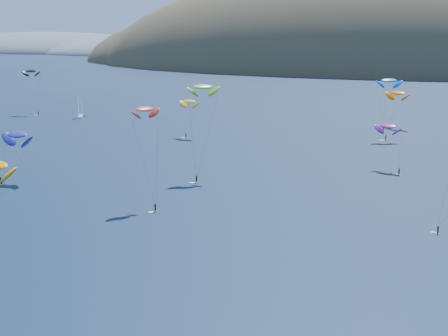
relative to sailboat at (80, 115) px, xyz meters
name	(u,v)px	position (x,y,z in m)	size (l,w,h in m)	color
island	(417,78)	(139.70, 372.22, -11.65)	(730.00, 300.00, 210.00)	#3D3526
headland	(64,53)	(-344.96, 559.93, -4.28)	(460.00, 250.00, 60.00)	slate
sailboat	(80,115)	(0.00, 0.00, 0.00)	(9.03, 8.67, 10.81)	white
kitesurfer_1	(189,101)	(61.13, -28.63, 11.74)	(8.74, 7.71, 14.93)	yellow
kitesurfer_3	(203,87)	(84.56, -81.46, 22.75)	(9.11, 14.35, 26.05)	yellow
kitesurfer_4	(389,81)	(129.49, -10.79, 19.46)	(9.67, 9.46, 22.90)	yellow
kitesurfer_6	(388,126)	(131.92, -59.49, 11.02)	(8.82, 11.69, 14.14)	yellow
kitesurfer_9	(145,109)	(80.48, -110.20, 20.40)	(9.09, 12.04, 23.34)	yellow
kitesurfer_10	(17,134)	(39.87, -101.03, 10.99)	(11.89, 11.92, 14.95)	yellow
kitesurfer_11	(398,93)	(132.03, 14.81, 12.46)	(10.85, 14.46, 16.15)	yellow
kitesurfer_12	(31,71)	(-27.04, 6.07, 18.01)	(10.80, 8.21, 21.24)	yellow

